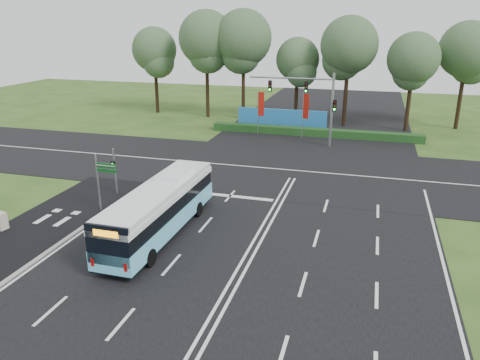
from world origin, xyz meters
The scene contains 15 objects.
ground centered at (0.00, 0.00, 0.00)m, with size 120.00×120.00×0.00m, color #2B4A18.
road_main centered at (0.00, 0.00, 0.02)m, with size 20.00×120.00×0.04m, color black.
road_cross centered at (0.00, 12.00, 0.03)m, with size 120.00×14.00×0.05m, color black.
bike_path centered at (-12.50, -3.00, 0.03)m, with size 5.00×18.00×0.06m, color black.
kerb_strip centered at (-10.10, -3.00, 0.06)m, with size 0.25×18.00×0.12m, color gray.
city_bus centered at (-5.29, -1.92, 1.57)m, with size 2.44×10.91×3.13m.
pedestrian_signal centered at (-11.11, 3.25, 1.81)m, with size 0.29×0.41×3.32m.
street_sign centered at (-10.26, 0.34, 2.38)m, with size 1.46×0.14×3.75m.
utility_cabinet centered at (-14.56, -3.84, 0.53)m, with size 0.64×0.53×1.06m, color #BFB49A.
banner_flag_left centered at (-5.60, 23.31, 3.04)m, with size 0.69×0.11×4.67m.
banner_flag_mid centered at (-0.89, 23.10, 3.06)m, with size 0.65×0.32×4.71m.
traffic_light_gantry centered at (0.21, 20.50, 4.66)m, with size 8.41×0.28×7.00m.
hedge centered at (0.00, 24.50, 0.40)m, with size 22.00×1.20×0.80m, color #173C16.
blue_hoarding centered at (-4.00, 27.00, 1.10)m, with size 10.00×0.30×2.20m, color #216FB3.
eucalyptus_row centered at (-3.90, 31.29, 8.75)m, with size 42.35×8.50×12.95m.
Camera 1 is at (5.68, -23.98, 11.65)m, focal length 35.00 mm.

